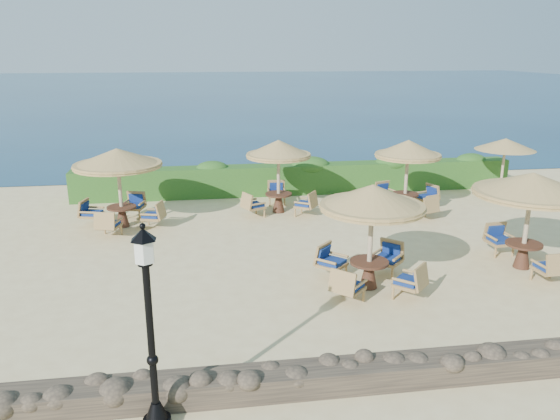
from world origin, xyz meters
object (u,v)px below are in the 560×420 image
at_px(cafe_set_1, 531,195).
at_px(cafe_set_3, 278,164).
at_px(cafe_set_0, 371,221).
at_px(lamp_post, 151,339).
at_px(extra_parasol, 505,144).
at_px(cafe_set_2, 119,173).
at_px(cafe_set_4, 407,167).

height_order(cafe_set_1, cafe_set_3, same).
bearing_deg(cafe_set_3, cafe_set_0, -79.46).
xyz_separation_m(lamp_post, cafe_set_0, (4.87, 4.58, 0.20)).
xyz_separation_m(extra_parasol, cafe_set_2, (-14.41, -1.51, -0.33)).
distance_m(lamp_post, cafe_set_3, 11.96).
height_order(extra_parasol, cafe_set_1, cafe_set_1).
relative_size(cafe_set_1, cafe_set_3, 1.09).
relative_size(cafe_set_0, cafe_set_3, 0.96).
xyz_separation_m(cafe_set_0, cafe_set_3, (-1.27, 6.82, 0.03)).
relative_size(lamp_post, cafe_set_1, 1.10).
bearing_deg(cafe_set_2, cafe_set_4, 1.28).
height_order(cafe_set_1, cafe_set_4, same).
distance_m(lamp_post, extra_parasol, 17.41).
distance_m(lamp_post, cafe_set_2, 10.65).
bearing_deg(cafe_set_4, cafe_set_3, 171.31).
height_order(extra_parasol, cafe_set_0, cafe_set_0).
bearing_deg(cafe_set_0, lamp_post, -136.76).
bearing_deg(cafe_set_2, extra_parasol, 5.99).
height_order(cafe_set_3, cafe_set_4, same).
height_order(lamp_post, cafe_set_0, lamp_post).
bearing_deg(cafe_set_0, cafe_set_3, 100.54).
relative_size(cafe_set_0, cafe_set_4, 0.93).
xyz_separation_m(lamp_post, extra_parasol, (12.60, 12.00, 0.62)).
height_order(lamp_post, extra_parasol, lamp_post).
bearing_deg(cafe_set_1, extra_parasol, 64.68).
xyz_separation_m(cafe_set_3, cafe_set_4, (4.54, -0.69, -0.09)).
bearing_deg(cafe_set_3, lamp_post, -107.52).
distance_m(cafe_set_1, cafe_set_3, 8.48).
bearing_deg(cafe_set_4, extra_parasol, 16.10).
relative_size(cafe_set_2, cafe_set_4, 1.01).
height_order(lamp_post, cafe_set_2, lamp_post).
height_order(cafe_set_0, cafe_set_4, same).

